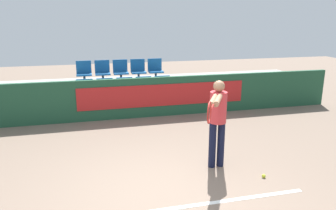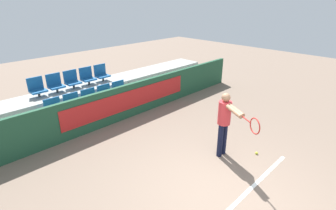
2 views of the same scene
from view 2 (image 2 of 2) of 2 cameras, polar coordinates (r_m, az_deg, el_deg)
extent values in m
plane|color=#7A6656|center=(5.54, 11.77, -18.52)|extent=(30.00, 30.00, 0.00)
cube|color=white|center=(5.42, 14.67, -19.84)|extent=(4.27, 0.08, 0.01)
cube|color=#1E4C33|center=(7.87, -13.85, -0.87)|extent=(12.02, 0.12, 1.08)
cube|color=red|center=(8.28, -8.07, 1.20)|extent=(4.58, 0.02, 0.60)
cube|color=#9E9E99|center=(8.50, -15.85, -1.86)|extent=(11.62, 1.08, 0.38)
cube|color=#9E9E99|center=(9.33, -19.31, 1.19)|extent=(11.62, 1.08, 0.76)
cylinder|color=#333333|center=(8.03, -23.12, -2.29)|extent=(0.07, 0.07, 0.16)
cube|color=#195693|center=(7.99, -23.23, -1.62)|extent=(0.46, 0.37, 0.05)
cube|color=#195693|center=(8.05, -23.93, 0.13)|extent=(0.46, 0.04, 0.38)
cylinder|color=#333333|center=(8.22, -19.58, -1.17)|extent=(0.07, 0.07, 0.16)
cube|color=#195693|center=(8.18, -19.68, -0.50)|extent=(0.46, 0.37, 0.05)
cube|color=#195693|center=(8.24, -20.38, 1.19)|extent=(0.46, 0.04, 0.38)
cylinder|color=#333333|center=(8.44, -16.22, -0.09)|extent=(0.07, 0.07, 0.16)
cube|color=#195693|center=(8.41, -16.30, 0.56)|extent=(0.46, 0.37, 0.05)
cube|color=#195693|center=(8.47, -17.01, 2.20)|extent=(0.46, 0.04, 0.38)
cylinder|color=#333333|center=(8.70, -13.05, 0.92)|extent=(0.07, 0.07, 0.16)
cube|color=#195693|center=(8.66, -13.11, 1.56)|extent=(0.46, 0.37, 0.05)
cube|color=#195693|center=(8.72, -13.82, 3.15)|extent=(0.46, 0.04, 0.38)
cylinder|color=#333333|center=(8.98, -10.07, 1.87)|extent=(0.07, 0.07, 0.16)
cube|color=#195693|center=(8.95, -10.11, 2.50)|extent=(0.46, 0.37, 0.05)
cube|color=#195693|center=(9.00, -10.82, 4.03)|extent=(0.46, 0.04, 0.38)
cylinder|color=#333333|center=(8.85, -26.26, 2.08)|extent=(0.07, 0.07, 0.16)
cube|color=#195693|center=(8.82, -26.37, 2.71)|extent=(0.46, 0.37, 0.05)
cube|color=#195693|center=(8.91, -26.98, 4.25)|extent=(0.46, 0.04, 0.38)
cylinder|color=#333333|center=(9.02, -22.98, 3.02)|extent=(0.07, 0.07, 0.16)
cube|color=#195693|center=(8.99, -23.08, 3.64)|extent=(0.46, 0.37, 0.05)
cube|color=#195693|center=(9.08, -23.70, 5.15)|extent=(0.46, 0.04, 0.38)
cylinder|color=#333333|center=(9.23, -19.82, 3.91)|extent=(0.07, 0.07, 0.16)
cube|color=#195693|center=(9.20, -19.91, 4.52)|extent=(0.46, 0.37, 0.05)
cube|color=#195693|center=(9.28, -20.54, 5.99)|extent=(0.46, 0.04, 0.38)
cylinder|color=#333333|center=(9.46, -16.81, 4.74)|extent=(0.07, 0.07, 0.16)
cube|color=#195693|center=(9.43, -16.88, 5.34)|extent=(0.46, 0.37, 0.05)
cube|color=#195693|center=(9.52, -17.52, 6.77)|extent=(0.46, 0.04, 0.38)
cylinder|color=#333333|center=(9.72, -13.95, 5.53)|extent=(0.07, 0.07, 0.16)
cube|color=#195693|center=(9.70, -14.01, 6.11)|extent=(0.46, 0.37, 0.05)
cube|color=#195693|center=(9.78, -14.64, 7.50)|extent=(0.46, 0.04, 0.38)
cylinder|color=black|center=(6.40, 11.29, -7.60)|extent=(0.13, 0.13, 0.84)
cylinder|color=black|center=(6.52, 12.11, -7.06)|extent=(0.13, 0.13, 0.84)
cylinder|color=red|center=(6.14, 12.22, -1.67)|extent=(0.30, 0.30, 0.55)
sphere|color=#9E7051|center=(6.00, 12.51, 1.61)|extent=(0.20, 0.20, 0.20)
cylinder|color=#9E7051|center=(5.68, 14.18, -1.33)|extent=(0.35, 0.54, 0.09)
cylinder|color=#9E7051|center=(5.74, 14.61, -1.09)|extent=(0.35, 0.54, 0.09)
cylinder|color=#AD231E|center=(5.38, 16.65, -3.00)|extent=(0.17, 0.28, 0.03)
torus|color=#AD231E|center=(5.16, 18.39, -4.37)|extent=(0.18, 0.30, 0.32)
sphere|color=#CCDB33|center=(6.89, 18.73, -9.88)|extent=(0.07, 0.07, 0.07)
camera|label=1|loc=(3.54, 79.41, -12.50)|focal=35.00mm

